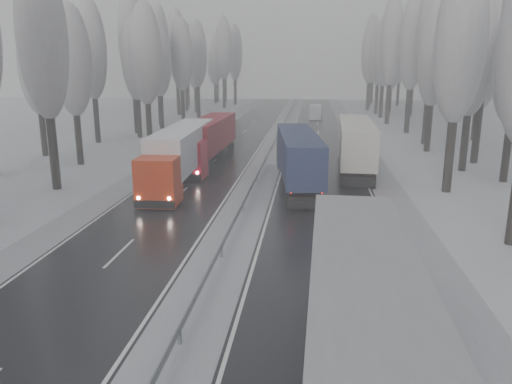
% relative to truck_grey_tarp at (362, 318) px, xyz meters
% --- Properties ---
extents(carriageway_right, '(7.50, 200.00, 0.03)m').
position_rel_truck_grey_tarp_xyz_m(carriageway_right, '(-0.52, 28.32, -2.60)').
color(carriageway_right, black).
rests_on(carriageway_right, ground).
extents(carriageway_left, '(7.50, 200.00, 0.03)m').
position_rel_truck_grey_tarp_xyz_m(carriageway_left, '(-11.02, 28.32, -2.60)').
color(carriageway_left, black).
rests_on(carriageway_left, ground).
extents(median_slush, '(3.00, 200.00, 0.04)m').
position_rel_truck_grey_tarp_xyz_m(median_slush, '(-5.77, 28.32, -2.59)').
color(median_slush, '#ABAEB4').
rests_on(median_slush, ground).
extents(shoulder_right, '(2.40, 200.00, 0.04)m').
position_rel_truck_grey_tarp_xyz_m(shoulder_right, '(4.43, 28.32, -2.59)').
color(shoulder_right, '#ABAEB4').
rests_on(shoulder_right, ground).
extents(shoulder_left, '(2.40, 200.00, 0.04)m').
position_rel_truck_grey_tarp_xyz_m(shoulder_left, '(-15.97, 28.32, -2.59)').
color(shoulder_left, '#ABAEB4').
rests_on(shoulder_left, ground).
extents(median_guardrail, '(0.12, 200.00, 0.76)m').
position_rel_truck_grey_tarp_xyz_m(median_guardrail, '(-5.77, 28.31, -2.02)').
color(median_guardrail, slate).
rests_on(median_guardrail, ground).
extents(tree_18, '(3.60, 3.60, 16.58)m').
position_rel_truck_grey_tarp_xyz_m(tree_18, '(8.73, 25.36, 8.09)').
color(tree_18, black).
rests_on(tree_18, ground).
extents(tree_20, '(3.60, 3.60, 15.71)m').
position_rel_truck_grey_tarp_xyz_m(tree_20, '(12.12, 33.49, 7.53)').
color(tree_20, black).
rests_on(tree_20, ground).
extents(tree_21, '(3.60, 3.60, 18.62)m').
position_rel_truck_grey_tarp_xyz_m(tree_21, '(14.35, 37.49, 9.39)').
color(tree_21, black).
rests_on(tree_21, ground).
extents(tree_22, '(3.60, 3.60, 15.86)m').
position_rel_truck_grey_tarp_xyz_m(tree_22, '(11.25, 43.93, 7.63)').
color(tree_22, black).
rests_on(tree_22, ground).
extents(tree_23, '(3.60, 3.60, 13.55)m').
position_rel_truck_grey_tarp_xyz_m(tree_23, '(17.53, 47.93, 6.15)').
color(tree_23, black).
rests_on(tree_23, ground).
extents(tree_24, '(3.60, 3.60, 20.49)m').
position_rel_truck_grey_tarp_xyz_m(tree_24, '(12.12, 49.35, 10.57)').
color(tree_24, black).
rests_on(tree_24, ground).
extents(tree_25, '(3.60, 3.60, 19.44)m').
position_rel_truck_grey_tarp_xyz_m(tree_25, '(19.04, 53.35, 9.91)').
color(tree_25, black).
rests_on(tree_25, ground).
extents(tree_26, '(3.60, 3.60, 18.78)m').
position_rel_truck_grey_tarp_xyz_m(tree_26, '(11.79, 59.60, 9.49)').
color(tree_26, black).
rests_on(tree_26, ground).
extents(tree_27, '(3.60, 3.60, 17.62)m').
position_rel_truck_grey_tarp_xyz_m(tree_27, '(18.94, 63.60, 8.75)').
color(tree_27, black).
rests_on(tree_27, ground).
extents(tree_28, '(3.60, 3.60, 19.62)m').
position_rel_truck_grey_tarp_xyz_m(tree_28, '(10.57, 70.28, 10.02)').
color(tree_28, black).
rests_on(tree_28, ground).
extents(tree_29, '(3.60, 3.60, 18.11)m').
position_rel_truck_grey_tarp_xyz_m(tree_29, '(17.94, 74.28, 9.06)').
color(tree_29, black).
rests_on(tree_29, ground).
extents(tree_30, '(3.60, 3.60, 17.86)m').
position_rel_truck_grey_tarp_xyz_m(tree_30, '(10.79, 80.03, 8.90)').
color(tree_30, black).
rests_on(tree_30, ground).
extents(tree_31, '(3.60, 3.60, 18.58)m').
position_rel_truck_grey_tarp_xyz_m(tree_31, '(16.70, 84.03, 9.36)').
color(tree_31, black).
rests_on(tree_31, ground).
extents(tree_32, '(3.60, 3.60, 17.33)m').
position_rel_truck_grey_tarp_xyz_m(tree_32, '(10.86, 87.54, 8.57)').
color(tree_32, black).
rests_on(tree_32, ground).
extents(tree_33, '(3.60, 3.60, 14.33)m').
position_rel_truck_grey_tarp_xyz_m(tree_33, '(14.00, 91.54, 6.65)').
color(tree_33, black).
rests_on(tree_33, ground).
extents(tree_34, '(3.60, 3.60, 17.63)m').
position_rel_truck_grey_tarp_xyz_m(tree_34, '(9.96, 94.64, 8.76)').
color(tree_34, black).
rests_on(tree_34, ground).
extents(tree_35, '(3.60, 3.60, 18.25)m').
position_rel_truck_grey_tarp_xyz_m(tree_35, '(19.17, 98.64, 9.15)').
color(tree_35, black).
rests_on(tree_35, ground).
extents(tree_36, '(3.60, 3.60, 20.23)m').
position_rel_truck_grey_tarp_xyz_m(tree_36, '(11.26, 104.49, 10.41)').
color(tree_36, black).
rests_on(tree_36, ground).
extents(tree_37, '(3.60, 3.60, 16.37)m').
position_rel_truck_grey_tarp_xyz_m(tree_37, '(18.25, 108.49, 7.95)').
color(tree_37, black).
rests_on(tree_37, ground).
extents(tree_38, '(3.60, 3.60, 17.97)m').
position_rel_truck_grey_tarp_xyz_m(tree_38, '(12.96, 115.05, 8.97)').
color(tree_38, black).
rests_on(tree_38, ground).
extents(tree_39, '(3.60, 3.60, 16.19)m').
position_rel_truck_grey_tarp_xyz_m(tree_39, '(15.78, 119.05, 7.84)').
color(tree_39, black).
rests_on(tree_39, ground).
extents(tree_58, '(3.60, 3.60, 17.21)m').
position_rel_truck_grey_tarp_xyz_m(tree_58, '(-20.90, 22.89, 8.49)').
color(tree_58, black).
rests_on(tree_58, ground).
extents(tree_60, '(3.60, 3.60, 14.84)m').
position_rel_truck_grey_tarp_xyz_m(tree_60, '(-23.52, 32.52, 6.98)').
color(tree_60, black).
rests_on(tree_60, ground).
extents(tree_61, '(3.60, 3.60, 13.95)m').
position_rel_truck_grey_tarp_xyz_m(tree_61, '(-29.29, 36.52, 6.40)').
color(tree_61, black).
rests_on(tree_61, ground).
extents(tree_62, '(3.60, 3.60, 16.04)m').
position_rel_truck_grey_tarp_xyz_m(tree_62, '(-19.72, 42.05, 7.74)').
color(tree_62, black).
rests_on(tree_62, ground).
extents(tree_63, '(3.60, 3.60, 16.88)m').
position_rel_truck_grey_tarp_xyz_m(tree_63, '(-27.62, 46.05, 8.28)').
color(tree_63, black).
rests_on(tree_63, ground).
extents(tree_64, '(3.60, 3.60, 15.42)m').
position_rel_truck_grey_tarp_xyz_m(tree_64, '(-24.03, 51.04, 7.34)').
color(tree_64, black).
rests_on(tree_64, ground).
extents(tree_65, '(3.60, 3.60, 19.48)m').
position_rel_truck_grey_tarp_xyz_m(tree_65, '(-25.83, 55.04, 9.93)').
color(tree_65, black).
rests_on(tree_65, ground).
extents(tree_66, '(3.60, 3.60, 15.23)m').
position_rel_truck_grey_tarp_xyz_m(tree_66, '(-23.93, 60.67, 7.22)').
color(tree_66, black).
rests_on(tree_66, ground).
extents(tree_67, '(3.60, 3.60, 17.09)m').
position_rel_truck_grey_tarp_xyz_m(tree_67, '(-25.32, 64.67, 8.41)').
color(tree_67, black).
rests_on(tree_67, ground).
extents(tree_68, '(3.60, 3.60, 16.65)m').
position_rel_truck_grey_tarp_xyz_m(tree_68, '(-22.35, 67.44, 8.13)').
color(tree_68, black).
rests_on(tree_68, ground).
extents(tree_69, '(3.60, 3.60, 19.35)m').
position_rel_truck_grey_tarp_xyz_m(tree_69, '(-27.19, 71.44, 9.85)').
color(tree_69, black).
rests_on(tree_69, ground).
extents(tree_70, '(3.60, 3.60, 17.09)m').
position_rel_truck_grey_tarp_xyz_m(tree_70, '(-22.10, 77.52, 8.41)').
color(tree_70, black).
rests_on(tree_70, ground).
extents(tree_71, '(3.60, 3.60, 19.61)m').
position_rel_truck_grey_tarp_xyz_m(tree_71, '(-26.86, 81.52, 10.01)').
color(tree_71, black).
rests_on(tree_71, ground).
extents(tree_72, '(3.60, 3.60, 15.11)m').
position_rel_truck_grey_tarp_xyz_m(tree_72, '(-24.70, 86.86, 7.15)').
color(tree_72, black).
rests_on(tree_72, ground).
extents(tree_73, '(3.60, 3.60, 17.22)m').
position_rel_truck_grey_tarp_xyz_m(tree_73, '(-27.59, 90.86, 8.49)').
color(tree_73, black).
rests_on(tree_73, ground).
extents(tree_74, '(3.60, 3.60, 19.68)m').
position_rel_truck_grey_tarp_xyz_m(tree_74, '(-20.85, 97.65, 10.06)').
color(tree_74, black).
rests_on(tree_74, ground).
extents(tree_75, '(3.60, 3.60, 18.60)m').
position_rel_truck_grey_tarp_xyz_m(tree_75, '(-29.97, 101.65, 9.37)').
color(tree_75, black).
rests_on(tree_75, ground).
extents(tree_76, '(3.60, 3.60, 18.55)m').
position_rel_truck_grey_tarp_xyz_m(tree_76, '(-19.82, 107.04, 9.34)').
color(tree_76, black).
rests_on(tree_76, ground).
extents(tree_77, '(3.60, 3.60, 14.32)m').
position_rel_truck_grey_tarp_xyz_m(tree_77, '(-25.43, 111.04, 6.65)').
color(tree_77, black).
rests_on(tree_77, ground).
extents(tree_78, '(3.60, 3.60, 19.55)m').
position_rel_truck_grey_tarp_xyz_m(tree_78, '(-23.33, 113.63, 9.98)').
color(tree_78, black).
rests_on(tree_78, ground).
extents(tree_79, '(3.60, 3.60, 17.07)m').
position_rel_truck_grey_tarp_xyz_m(tree_79, '(-26.10, 117.63, 8.40)').
color(tree_79, black).
rests_on(tree_79, ground).
extents(truck_grey_tarp, '(3.15, 17.53, 4.48)m').
position_rel_truck_grey_tarp_xyz_m(truck_grey_tarp, '(0.00, 0.00, 0.00)').
color(truck_grey_tarp, '#515157').
rests_on(truck_grey_tarp, ground).
extents(truck_blue_box, '(4.42, 16.73, 4.25)m').
position_rel_truck_grey_tarp_xyz_m(truck_blue_box, '(-2.56, 26.25, -0.13)').
color(truck_blue_box, '#1D2A4A').
rests_on(truck_blue_box, ground).
extents(truck_cream_box, '(3.38, 17.49, 4.46)m').
position_rel_truck_grey_tarp_xyz_m(truck_cream_box, '(2.42, 32.63, -0.01)').
color(truck_cream_box, '#B4AD9F').
rests_on(truck_cream_box, ground).
extents(box_truck_distant, '(2.34, 6.77, 2.50)m').
position_rel_truck_grey_tarp_xyz_m(box_truck_distant, '(-0.77, 76.44, -1.34)').
color(box_truck_distant, '#A9ACB0').
rests_on(box_truck_distant, ground).
extents(truck_red_white, '(3.31, 17.14, 4.37)m').
position_rel_truck_grey_tarp_xyz_m(truck_red_white, '(-11.84, 25.80, -0.06)').
color(truck_red_white, red).
rests_on(truck_red_white, ground).
extents(truck_red_red, '(2.99, 16.57, 4.23)m').
position_rel_truck_grey_tarp_xyz_m(truck_red_red, '(-11.33, 33.99, -0.14)').
color(truck_red_red, '#B80A1B').
rests_on(truck_red_red, ground).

